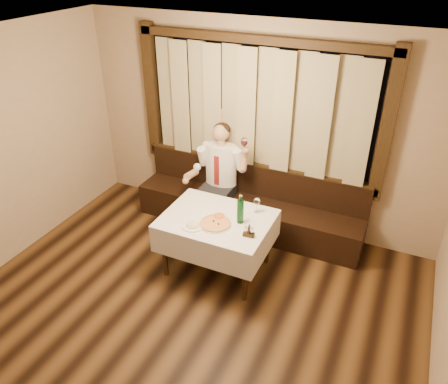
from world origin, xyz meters
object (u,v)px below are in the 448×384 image
at_px(banquette, 248,207).
at_px(pasta_red, 219,215).
at_px(pizza, 215,223).
at_px(cruet_caddy, 249,232).
at_px(pasta_cream, 193,224).
at_px(dining_table, 217,225).
at_px(seated_man, 219,170).
at_px(green_bottle, 240,211).

bearing_deg(banquette, pasta_red, -88.76).
relative_size(pizza, pasta_red, 1.62).
bearing_deg(cruet_caddy, pasta_cream, -178.54).
distance_m(banquette, pizza, 1.25).
distance_m(dining_table, cruet_caddy, 0.53).
relative_size(pasta_cream, seated_man, 0.17).
distance_m(pasta_red, pasta_cream, 0.35).
bearing_deg(cruet_caddy, pasta_red, 149.76).
bearing_deg(pasta_cream, green_bottle, 33.57).
bearing_deg(pasta_red, seated_man, 115.23).
relative_size(banquette, cruet_caddy, 23.54).
relative_size(pasta_cream, green_bottle, 0.71).
relative_size(pizza, cruet_caddy, 2.78).
xyz_separation_m(pasta_red, seated_man, (-0.43, 0.92, 0.07)).
bearing_deg(green_bottle, seated_man, 127.48).
bearing_deg(pasta_red, green_bottle, 2.87).
distance_m(pasta_cream, cruet_caddy, 0.65).
bearing_deg(dining_table, banquette, 90.00).
height_order(green_bottle, cruet_caddy, green_bottle).
bearing_deg(pizza, cruet_caddy, -6.00).
xyz_separation_m(pasta_cream, green_bottle, (0.46, 0.30, 0.12)).
bearing_deg(banquette, dining_table, -90.00).
xyz_separation_m(banquette, pasta_red, (0.02, -1.01, 0.48)).
xyz_separation_m(pasta_red, green_bottle, (0.26, 0.01, 0.12)).
distance_m(pizza, green_bottle, 0.32).
bearing_deg(dining_table, green_bottle, 6.06).
distance_m(banquette, dining_table, 1.08).
distance_m(banquette, pasta_cream, 1.39).
bearing_deg(pasta_red, pizza, -81.37).
bearing_deg(seated_man, green_bottle, -52.52).
relative_size(banquette, dining_table, 2.52).
distance_m(pizza, pasta_red, 0.16).
bearing_deg(pizza, dining_table, 108.35).
bearing_deg(banquette, green_bottle, -74.13).
xyz_separation_m(pizza, pasta_red, (-0.02, 0.15, 0.02)).
xyz_separation_m(green_bottle, cruet_caddy, (0.19, -0.21, -0.10)).
relative_size(pizza, pasta_cream, 1.48).
distance_m(dining_table, pasta_red, 0.14).
bearing_deg(pasta_cream, banquette, 82.40).
xyz_separation_m(banquette, pasta_cream, (-0.17, -1.30, 0.48)).
bearing_deg(seated_man, pasta_cream, -78.89).
bearing_deg(cruet_caddy, banquette, 104.87).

